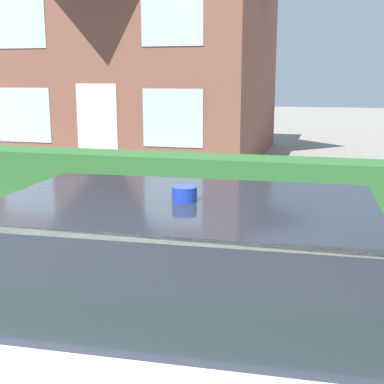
# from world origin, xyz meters

# --- Properties ---
(road_strip) EXTENTS (28.00, 6.10, 0.01)m
(road_strip) POSITION_xyz_m (0.00, 3.65, 0.01)
(road_strip) COLOR #4C4C51
(road_strip) RESTS_ON ground
(garden_hedge) EXTENTS (12.55, 0.80, 0.95)m
(garden_hedge) POSITION_xyz_m (0.66, 7.59, 0.47)
(garden_hedge) COLOR #2D662D
(garden_hedge) RESTS_ON ground
(police_car) EXTENTS (4.65, 1.85, 1.60)m
(police_car) POSITION_xyz_m (0.77, 1.92, 0.72)
(police_car) COLOR black
(police_car) RESTS_ON road_strip
(house_left) EXTENTS (7.17, 7.05, 6.51)m
(house_left) POSITION_xyz_m (-3.48, 13.75, 3.32)
(house_left) COLOR brown
(house_left) RESTS_ON ground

